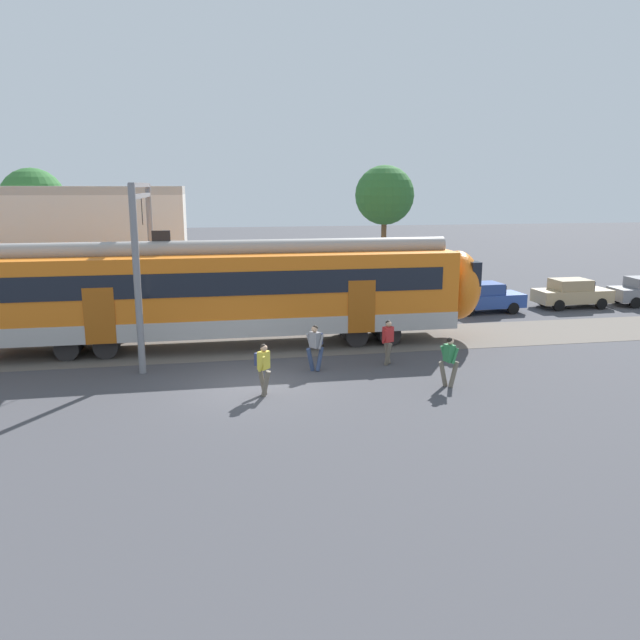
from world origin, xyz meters
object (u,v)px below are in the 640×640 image
pedestrian_yellow (263,365)px  pedestrian_grey (315,344)px  pedestrian_red (388,339)px  parked_car_tan (572,293)px  pedestrian_green (449,358)px  parked_car_blue (484,297)px  commuter_train (6,299)px

pedestrian_yellow → pedestrian_grey: same height
pedestrian_yellow → pedestrian_red: 5.45m
pedestrian_red → parked_car_tan: bearing=34.2°
pedestrian_red → pedestrian_grey: bearing=-173.4°
pedestrian_red → pedestrian_green: size_ratio=1.00×
pedestrian_red → parked_car_blue: pedestrian_red is taller
commuter_train → pedestrian_green: (15.10, -6.61, -1.29)m
commuter_train → parked_car_tan: (26.75, 5.00, -1.47)m
commuter_train → pedestrian_green: commuter_train is taller
pedestrian_yellow → parked_car_tan: 20.97m
pedestrian_red → pedestrian_green: same height
pedestrian_grey → pedestrian_green: bearing=-32.9°
commuter_train → parked_car_blue: bearing=12.2°
pedestrian_red → pedestrian_green: 3.11m
parked_car_blue → pedestrian_green: bearing=-119.7°
pedestrian_red → parked_car_blue: (7.62, 8.38, -0.18)m
pedestrian_red → pedestrian_green: bearing=-67.2°
pedestrian_yellow → parked_car_blue: pedestrian_yellow is taller
pedestrian_yellow → pedestrian_grey: size_ratio=1.00×
pedestrian_green → parked_car_tan: pedestrian_green is taller
parked_car_tan → pedestrian_yellow: bearing=-147.3°
pedestrian_yellow → parked_car_tan: bearing=32.7°
commuter_train → pedestrian_green: bearing=-23.6°
commuter_train → parked_car_tan: commuter_train is taller
commuter_train → pedestrian_yellow: size_ratio=22.83×
pedestrian_red → commuter_train: bearing=164.9°
parked_car_blue → pedestrian_red: bearing=-132.3°
pedestrian_green → parked_car_tan: 16.44m
commuter_train → parked_car_blue: commuter_train is taller
commuter_train → pedestrian_yellow: bearing=-34.8°
pedestrian_grey → pedestrian_green: same height
parked_car_tan → commuter_train: bearing=-169.4°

